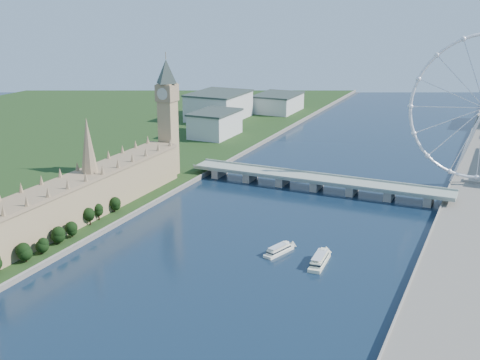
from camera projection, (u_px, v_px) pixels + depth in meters
The scene contains 7 objects.
tree_row at pixel (9, 259), 344.90m from camera, with size 7.82×215.82×19.23m.
parliament_range at pixel (92, 192), 431.49m from camera, with size 24.00×200.00×70.00m.
big_ben at pixel (167, 103), 511.34m from camera, with size 20.02×20.02×110.00m.
westminster_bridge at pixel (317, 181), 497.22m from camera, with size 220.00×22.00×9.50m.
city_skyline at pixel (416, 118), 704.84m from camera, with size 505.00×280.00×32.00m.
tour_boat_near at pixel (279, 253), 374.13m from camera, with size 6.65×26.20×5.75m, color silver, non-canonical shape.
tour_boat_far at pixel (319, 264), 358.93m from camera, with size 7.82×30.57×6.76m, color #E6E7C2, non-canonical shape.
Camera 1 is at (139.36, -158.63, 153.30)m, focal length 45.00 mm.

